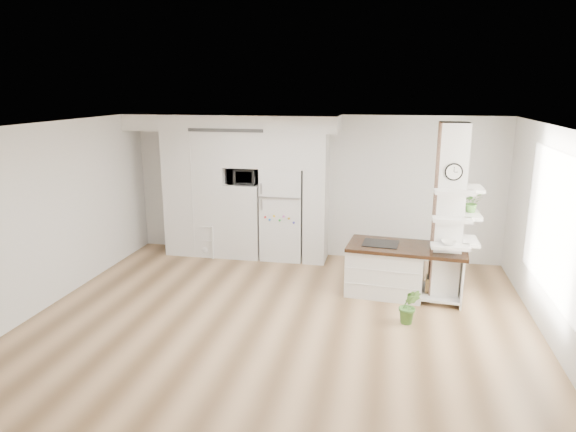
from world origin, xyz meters
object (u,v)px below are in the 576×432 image
Objects in this scene: refrigerator at (283,213)px; floor_plant_a at (409,306)px; kitchen_island at (393,268)px; bookshelf at (205,242)px.

refrigerator is 3.42m from floor_plant_a.
refrigerator is at bearing 150.95° from kitchen_island.
kitchen_island reaches higher than bookshelf.
kitchen_island is 1.09m from floor_plant_a.
bookshelf is (-1.51, -0.19, -0.59)m from refrigerator.
floor_plant_a is (2.29, -2.46, -0.61)m from refrigerator.
kitchen_island is 3.78m from bookshelf.
floor_plant_a is at bearing -23.15° from bookshelf.
bookshelf is 1.21× the size of floor_plant_a.
bookshelf is at bearing 166.49° from kitchen_island.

